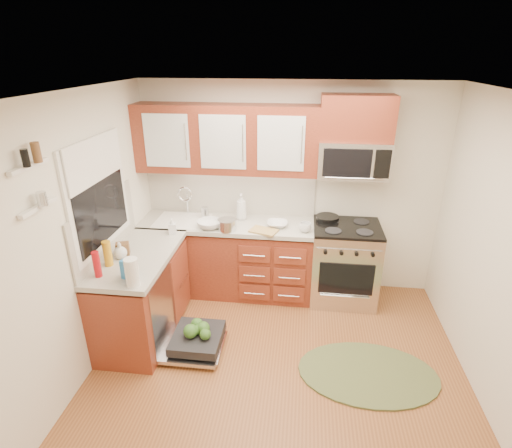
# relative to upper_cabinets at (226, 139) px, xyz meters

# --- Properties ---
(floor) EXTENTS (3.50, 3.50, 0.00)m
(floor) POSITION_rel_upper_cabinets_xyz_m (0.73, -1.57, -1.88)
(floor) COLOR brown
(floor) RESTS_ON ground
(ceiling) EXTENTS (3.50, 3.50, 0.00)m
(ceiling) POSITION_rel_upper_cabinets_xyz_m (0.73, -1.57, 0.62)
(ceiling) COLOR white
(ceiling) RESTS_ON ground
(wall_back) EXTENTS (3.50, 0.04, 2.50)m
(wall_back) POSITION_rel_upper_cabinets_xyz_m (0.73, 0.18, -0.62)
(wall_back) COLOR silver
(wall_back) RESTS_ON ground
(wall_left) EXTENTS (0.04, 3.50, 2.50)m
(wall_left) POSITION_rel_upper_cabinets_xyz_m (-1.02, -1.57, -0.62)
(wall_left) COLOR silver
(wall_left) RESTS_ON ground
(base_cabinet_back) EXTENTS (2.05, 0.60, 0.85)m
(base_cabinet_back) POSITION_rel_upper_cabinets_xyz_m (0.00, -0.12, -1.45)
(base_cabinet_back) COLOR maroon
(base_cabinet_back) RESTS_ON ground
(base_cabinet_left) EXTENTS (0.60, 1.25, 0.85)m
(base_cabinet_left) POSITION_rel_upper_cabinets_xyz_m (-0.72, -1.05, -1.45)
(base_cabinet_left) COLOR maroon
(base_cabinet_left) RESTS_ON ground
(countertop_back) EXTENTS (2.07, 0.64, 0.05)m
(countertop_back) POSITION_rel_upper_cabinets_xyz_m (0.00, -0.14, -0.97)
(countertop_back) COLOR beige
(countertop_back) RESTS_ON base_cabinet_back
(countertop_left) EXTENTS (0.64, 1.27, 0.05)m
(countertop_left) POSITION_rel_upper_cabinets_xyz_m (-0.71, -1.05, -0.97)
(countertop_left) COLOR beige
(countertop_left) RESTS_ON base_cabinet_left
(backsplash_back) EXTENTS (2.05, 0.02, 0.57)m
(backsplash_back) POSITION_rel_upper_cabinets_xyz_m (0.00, 0.16, -0.67)
(backsplash_back) COLOR beige
(backsplash_back) RESTS_ON ground
(backsplash_left) EXTENTS (0.02, 1.25, 0.57)m
(backsplash_left) POSITION_rel_upper_cabinets_xyz_m (-1.01, -1.05, -0.67)
(backsplash_left) COLOR beige
(backsplash_left) RESTS_ON ground
(upper_cabinets) EXTENTS (2.05, 0.35, 0.75)m
(upper_cabinets) POSITION_rel_upper_cabinets_xyz_m (0.00, 0.00, 0.00)
(upper_cabinets) COLOR maroon
(upper_cabinets) RESTS_ON ground
(cabinet_over_mw) EXTENTS (0.76, 0.35, 0.47)m
(cabinet_over_mw) POSITION_rel_upper_cabinets_xyz_m (1.41, 0.00, 0.26)
(cabinet_over_mw) COLOR maroon
(cabinet_over_mw) RESTS_ON ground
(range) EXTENTS (0.76, 0.64, 0.95)m
(range) POSITION_rel_upper_cabinets_xyz_m (1.41, -0.15, -1.40)
(range) COLOR silver
(range) RESTS_ON ground
(microwave) EXTENTS (0.76, 0.38, 0.40)m
(microwave) POSITION_rel_upper_cabinets_xyz_m (1.41, -0.02, -0.18)
(microwave) COLOR silver
(microwave) RESTS_ON ground
(sink) EXTENTS (0.62, 0.50, 0.26)m
(sink) POSITION_rel_upper_cabinets_xyz_m (-0.52, -0.16, -1.07)
(sink) COLOR white
(sink) RESTS_ON ground
(dishwasher) EXTENTS (0.70, 0.60, 0.20)m
(dishwasher) POSITION_rel_upper_cabinets_xyz_m (-0.13, -1.27, -1.77)
(dishwasher) COLOR silver
(dishwasher) RESTS_ON ground
(window) EXTENTS (0.03, 1.05, 1.05)m
(window) POSITION_rel_upper_cabinets_xyz_m (-1.01, -1.07, -0.32)
(window) COLOR white
(window) RESTS_ON ground
(window_blind) EXTENTS (0.02, 0.96, 0.40)m
(window_blind) POSITION_rel_upper_cabinets_xyz_m (-0.98, -1.07, 0.00)
(window_blind) COLOR white
(window_blind) RESTS_ON ground
(shelf_upper) EXTENTS (0.04, 0.40, 0.03)m
(shelf_upper) POSITION_rel_upper_cabinets_xyz_m (-0.99, -1.92, 0.17)
(shelf_upper) COLOR white
(shelf_upper) RESTS_ON ground
(shelf_lower) EXTENTS (0.04, 0.40, 0.03)m
(shelf_lower) POSITION_rel_upper_cabinets_xyz_m (-0.99, -1.92, -0.12)
(shelf_lower) COLOR white
(shelf_lower) RESTS_ON ground
(rug) EXTENTS (1.35, 0.93, 0.02)m
(rug) POSITION_rel_upper_cabinets_xyz_m (1.57, -1.41, -1.86)
(rug) COLOR #5C6A3C
(rug) RESTS_ON ground
(skillet) EXTENTS (0.31, 0.31, 0.05)m
(skillet) POSITION_rel_upper_cabinets_xyz_m (1.18, 0.01, -0.90)
(skillet) COLOR black
(skillet) RESTS_ON range
(stock_pot) EXTENTS (0.24, 0.24, 0.13)m
(stock_pot) POSITION_rel_upper_cabinets_xyz_m (0.05, -0.35, -0.89)
(stock_pot) COLOR silver
(stock_pot) RESTS_ON countertop_back
(cutting_board) EXTENTS (0.34, 0.28, 0.02)m
(cutting_board) POSITION_rel_upper_cabinets_xyz_m (0.47, -0.35, -0.94)
(cutting_board) COLOR tan
(cutting_board) RESTS_ON countertop_back
(canister) EXTENTS (0.10, 0.10, 0.14)m
(canister) POSITION_rel_upper_cabinets_xyz_m (-0.27, -0.05, -0.88)
(canister) COLOR silver
(canister) RESTS_ON countertop_back
(paper_towel_roll) EXTENTS (0.15, 0.15, 0.26)m
(paper_towel_roll) POSITION_rel_upper_cabinets_xyz_m (-0.52, -1.59, -0.82)
(paper_towel_roll) COLOR white
(paper_towel_roll) RESTS_ON countertop_left
(mustard_bottle) EXTENTS (0.08, 0.08, 0.25)m
(mustard_bottle) POSITION_rel_upper_cabinets_xyz_m (-0.90, -1.29, -0.83)
(mustard_bottle) COLOR orange
(mustard_bottle) RESTS_ON countertop_left
(red_bottle) EXTENTS (0.07, 0.07, 0.24)m
(red_bottle) POSITION_rel_upper_cabinets_xyz_m (-0.90, -1.49, -0.83)
(red_bottle) COLOR #AE0E14
(red_bottle) RESTS_ON countertop_left
(wooden_box) EXTENTS (0.15, 0.13, 0.13)m
(wooden_box) POSITION_rel_upper_cabinets_xyz_m (-0.85, -1.06, -0.89)
(wooden_box) COLOR brown
(wooden_box) RESTS_ON countertop_left
(blue_carton) EXTENTS (0.12, 0.09, 0.18)m
(blue_carton) POSITION_rel_upper_cabinets_xyz_m (-0.62, -1.49, -0.86)
(blue_carton) COLOR #2873BB
(blue_carton) RESTS_ON countertop_left
(bowl_a) EXTENTS (0.24, 0.24, 0.06)m
(bowl_a) POSITION_rel_upper_cabinets_xyz_m (0.61, -0.19, -0.92)
(bowl_a) COLOR #999999
(bowl_a) RESTS_ON countertop_back
(bowl_b) EXTENTS (0.28, 0.28, 0.09)m
(bowl_b) POSITION_rel_upper_cabinets_xyz_m (-0.16, -0.32, -0.91)
(bowl_b) COLOR #999999
(bowl_b) RESTS_ON countertop_back
(cup) EXTENTS (0.18, 0.18, 0.11)m
(cup) POSITION_rel_upper_cabinets_xyz_m (0.93, -0.30, -0.90)
(cup) COLOR #999999
(cup) RESTS_ON countertop_back
(soap_bottle_a) EXTENTS (0.13, 0.13, 0.32)m
(soap_bottle_a) POSITION_rel_upper_cabinets_xyz_m (0.17, -0.03, -0.79)
(soap_bottle_a) COLOR #999999
(soap_bottle_a) RESTS_ON countertop_back
(soap_bottle_b) EXTENTS (0.10, 0.10, 0.18)m
(soap_bottle_b) POSITION_rel_upper_cabinets_xyz_m (-0.52, -0.52, -0.86)
(soap_bottle_b) COLOR #999999
(soap_bottle_b) RESTS_ON countertop_left
(soap_bottle_c) EXTENTS (0.15, 0.15, 0.16)m
(soap_bottle_c) POSITION_rel_upper_cabinets_xyz_m (-0.85, -1.13, -0.87)
(soap_bottle_c) COLOR #999999
(soap_bottle_c) RESTS_ON countertop_left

